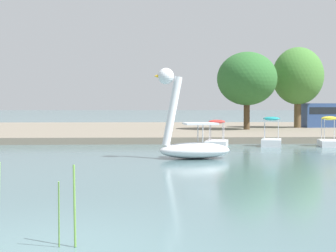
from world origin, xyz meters
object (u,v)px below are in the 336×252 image
(pedal_boat_yellow, at_px, (329,137))
(swan_boat, at_px, (190,140))
(pedal_boat_teal, at_px, (271,138))
(tree_sapling_by_fence, at_px, (298,76))
(pedal_boat_red, at_px, (217,139))
(tree_broadleaf_left, at_px, (247,79))
(parked_van, at_px, (328,114))

(pedal_boat_yellow, bearing_deg, swan_boat, -142.76)
(pedal_boat_teal, xyz_separation_m, tree_sapling_by_fence, (5.73, 14.19, 4.08))
(pedal_boat_yellow, bearing_deg, pedal_boat_teal, 178.03)
(pedal_boat_teal, xyz_separation_m, pedal_boat_yellow, (3.02, -0.10, 0.06))
(pedal_boat_red, xyz_separation_m, pedal_boat_teal, (2.85, -0.03, 0.03))
(tree_broadleaf_left, distance_m, parked_van, 8.88)
(tree_sapling_by_fence, height_order, parked_van, tree_sapling_by_fence)
(tree_broadleaf_left, bearing_deg, pedal_boat_yellow, -79.70)
(pedal_boat_yellow, bearing_deg, tree_sapling_by_fence, 79.26)
(parked_van, bearing_deg, pedal_boat_red, -127.09)
(pedal_boat_red, distance_m, parked_van, 18.83)
(pedal_boat_red, height_order, tree_broadleaf_left, tree_broadleaf_left)
(swan_boat, xyz_separation_m, parked_van, (13.28, 21.07, 0.68))
(pedal_boat_red, xyz_separation_m, pedal_boat_yellow, (5.87, -0.14, 0.10))
(tree_broadleaf_left, height_order, parked_van, tree_broadleaf_left)
(pedal_boat_teal, distance_m, parked_van, 17.29)
(pedal_boat_red, bearing_deg, pedal_boat_yellow, -1.35)
(tree_broadleaf_left, bearing_deg, pedal_boat_teal, -95.04)
(tree_sapling_by_fence, bearing_deg, tree_broadleaf_left, -147.11)
(pedal_boat_yellow, bearing_deg, parked_van, 70.14)
(pedal_boat_red, relative_size, pedal_boat_yellow, 1.00)
(pedal_boat_teal, relative_size, tree_sapling_by_fence, 0.31)
(tree_broadleaf_left, relative_size, parked_van, 1.26)
(tree_sapling_by_fence, bearing_deg, pedal_boat_teal, -111.99)
(pedal_boat_red, distance_m, tree_sapling_by_fence, 17.05)
(pedal_boat_teal, bearing_deg, pedal_boat_yellow, -1.97)
(swan_boat, xyz_separation_m, tree_sapling_by_fence, (10.52, 20.23, 3.73))
(tree_sapling_by_fence, relative_size, tree_broadleaf_left, 1.13)
(tree_sapling_by_fence, xyz_separation_m, parked_van, (2.76, 0.85, -3.06))
(pedal_boat_teal, relative_size, parked_van, 0.45)
(swan_boat, distance_m, parked_van, 24.91)
(pedal_boat_yellow, distance_m, tree_sapling_by_fence, 15.09)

